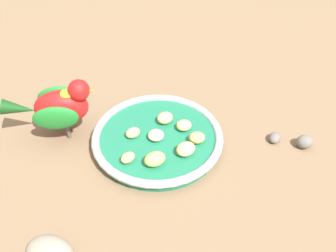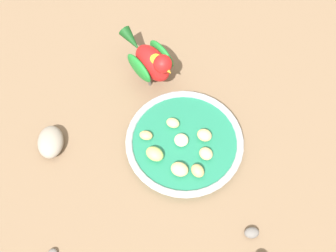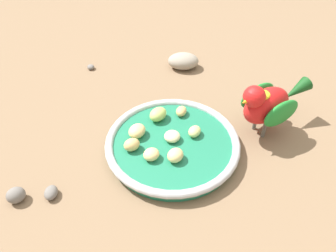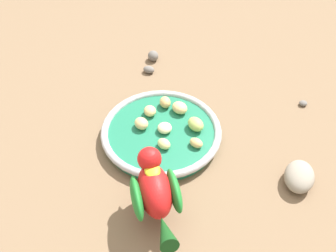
# 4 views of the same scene
# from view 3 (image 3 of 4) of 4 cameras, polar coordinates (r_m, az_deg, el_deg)

# --- Properties ---
(ground_plane) EXTENTS (4.00, 4.00, 0.00)m
(ground_plane) POSITION_cam_3_polar(r_m,az_deg,el_deg) (0.64, 0.50, -2.39)
(ground_plane) COLOR #7A6047
(feeding_bowl) EXTENTS (0.24, 0.24, 0.03)m
(feeding_bowl) POSITION_cam_3_polar(r_m,az_deg,el_deg) (0.61, 0.82, -3.08)
(feeding_bowl) COLOR #1E7251
(feeding_bowl) RESTS_ON ground_plane
(apple_piece_0) EXTENTS (0.04, 0.04, 0.02)m
(apple_piece_0) POSITION_cam_3_polar(r_m,az_deg,el_deg) (0.61, 0.40, -1.74)
(apple_piece_0) COLOR beige
(apple_piece_0) RESTS_ON feeding_bowl
(apple_piece_1) EXTENTS (0.04, 0.04, 0.02)m
(apple_piece_1) POSITION_cam_3_polar(r_m,az_deg,el_deg) (0.62, -5.16, -0.80)
(apple_piece_1) COLOR #E5C67F
(apple_piece_1) RESTS_ON feeding_bowl
(apple_piece_2) EXTENTS (0.04, 0.04, 0.02)m
(apple_piece_2) POSITION_cam_3_polar(r_m,az_deg,el_deg) (0.57, 0.92, -4.89)
(apple_piece_2) COLOR #E5C67F
(apple_piece_2) RESTS_ON feeding_bowl
(apple_piece_3) EXTENTS (0.03, 0.03, 0.02)m
(apple_piece_3) POSITION_cam_3_polar(r_m,az_deg,el_deg) (0.62, 4.42, -0.90)
(apple_piece_3) COLOR #C6D17A
(apple_piece_3) RESTS_ON feeding_bowl
(apple_piece_4) EXTENTS (0.04, 0.04, 0.02)m
(apple_piece_4) POSITION_cam_3_polar(r_m,az_deg,el_deg) (0.58, -2.78, -4.71)
(apple_piece_4) COLOR #E5C67F
(apple_piece_4) RESTS_ON feeding_bowl
(apple_piece_5) EXTENTS (0.03, 0.04, 0.02)m
(apple_piece_5) POSITION_cam_3_polar(r_m,az_deg,el_deg) (0.59, -6.02, -3.09)
(apple_piece_5) COLOR tan
(apple_piece_5) RESTS_ON feeding_bowl
(apple_piece_6) EXTENTS (0.05, 0.05, 0.02)m
(apple_piece_6) POSITION_cam_3_polar(r_m,az_deg,el_deg) (0.65, -1.66, 1.96)
(apple_piece_6) COLOR #B2CC66
(apple_piece_6) RESTS_ON feeding_bowl
(apple_piece_7) EXTENTS (0.03, 0.03, 0.02)m
(apple_piece_7) POSITION_cam_3_polar(r_m,az_deg,el_deg) (0.66, 2.21, 2.47)
(apple_piece_7) COLOR tan
(apple_piece_7) RESTS_ON feeding_bowl
(parrot) EXTENTS (0.11, 0.16, 0.12)m
(parrot) POSITION_cam_3_polar(r_m,az_deg,el_deg) (0.64, 16.21, 3.66)
(parrot) COLOR #59544C
(parrot) RESTS_ON ground_plane
(rock_large) EXTENTS (0.06, 0.08, 0.04)m
(rock_large) POSITION_cam_3_polar(r_m,az_deg,el_deg) (0.82, 2.55, 10.71)
(rock_large) COLOR gray
(rock_large) RESTS_ON ground_plane
(pebble_0) EXTENTS (0.02, 0.02, 0.01)m
(pebble_0) POSITION_cam_3_polar(r_m,az_deg,el_deg) (0.84, -12.67, 9.51)
(pebble_0) COLOR slate
(pebble_0) RESTS_ON ground_plane
(pebble_1) EXTENTS (0.04, 0.04, 0.02)m
(pebble_1) POSITION_cam_3_polar(r_m,az_deg,el_deg) (0.59, -23.89, -10.42)
(pebble_1) COLOR slate
(pebble_1) RESTS_ON ground_plane
(pebble_2) EXTENTS (0.03, 0.02, 0.02)m
(pebble_2) POSITION_cam_3_polar(r_m,az_deg,el_deg) (0.58, -18.81, -10.40)
(pebble_2) COLOR slate
(pebble_2) RESTS_ON ground_plane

